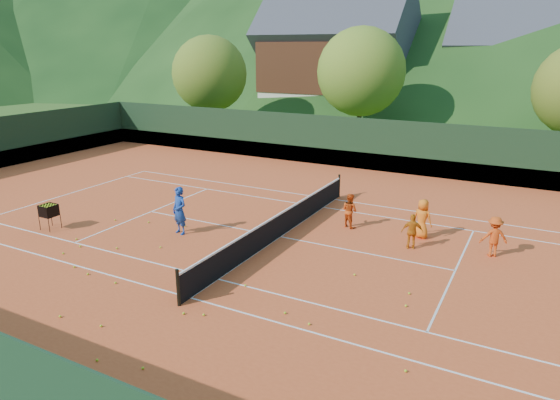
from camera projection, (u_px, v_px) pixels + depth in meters
The scene contains 39 objects.
ground at pixel (280, 237), 18.95m from camera, with size 400.00×400.00×0.00m, color #2C4C17.
clay_court at pixel (280, 237), 18.94m from camera, with size 40.00×24.00×0.02m, color #CB4A20.
coach at pixel (179, 211), 19.01m from camera, with size 0.68×0.44×1.85m, color #173C95.
student_a at pixel (350, 210), 19.79m from camera, with size 0.67×0.52×1.38m, color #CB4612.
student_b at pixel (412, 231), 17.65m from camera, with size 0.75×0.31×1.29m, color orange.
student_c at pixel (422, 219), 18.64m from camera, with size 0.73×0.48×1.50m, color orange.
student_d at pixel (494, 237), 17.00m from camera, with size 0.92×0.53×1.42m, color #D34712.
tennis_ball_0 at pixel (101, 326), 12.81m from camera, with size 0.07×0.07×0.07m, color #A9D623.
tennis_ball_2 at pixel (74, 267), 16.25m from camera, with size 0.07×0.07×0.07m, color #A9D623.
tennis_ball_3 at pixel (355, 275), 15.70m from camera, with size 0.07×0.07×0.07m, color #A9D623.
tennis_ball_4 at pixel (184, 313), 13.41m from camera, with size 0.07×0.07×0.07m, color #A9D623.
tennis_ball_5 at pixel (406, 306), 13.81m from camera, with size 0.07×0.07×0.07m, color #A9D623.
tennis_ball_6 at pixel (117, 248), 17.77m from camera, with size 0.07×0.07×0.07m, color #A9D623.
tennis_ball_7 at pixel (285, 313), 13.44m from camera, with size 0.07×0.07×0.07m, color #A9D623.
tennis_ball_8 at pixel (143, 368), 11.12m from camera, with size 0.07×0.07×0.07m, color #A9D623.
tennis_ball_9 at pixel (309, 324), 12.90m from camera, with size 0.07×0.07×0.07m, color #A9D623.
tennis_ball_10 at pixel (80, 246), 17.93m from camera, with size 0.07×0.07×0.07m, color #A9D623.
tennis_ball_12 at pixel (406, 371), 11.03m from camera, with size 0.07×0.07×0.07m, color #A9D623.
tennis_ball_13 at pixel (115, 220), 20.67m from camera, with size 0.07×0.07×0.07m, color #A9D623.
tennis_ball_14 at pixel (88, 274), 15.74m from camera, with size 0.07×0.07×0.07m, color #A9D623.
tennis_ball_15 at pixel (245, 285), 14.99m from camera, with size 0.07×0.07×0.07m, color #A9D623.
tennis_ball_16 at pixel (204, 315), 13.34m from camera, with size 0.07×0.07×0.07m, color #A9D623.
tennis_ball_17 at pixel (97, 360), 11.41m from camera, with size 0.07×0.07×0.07m, color #A9D623.
tennis_ball_18 at pixel (409, 293), 14.50m from camera, with size 0.07×0.07×0.07m, color #A9D623.
tennis_ball_19 at pixel (160, 247), 17.85m from camera, with size 0.07×0.07×0.07m, color #A9D623.
tennis_ball_20 at pixel (60, 316), 13.27m from camera, with size 0.07×0.07×0.07m, color #A9D623.
tennis_ball_22 at pixel (149, 222), 20.40m from camera, with size 0.07×0.07×0.07m, color #A9D623.
tennis_ball_23 at pixel (63, 253), 17.32m from camera, with size 0.07×0.07×0.07m, color #A9D623.
tennis_ball_24 at pixel (185, 226), 19.96m from camera, with size 0.07×0.07×0.07m, color #A9D623.
tennis_ball_25 at pixel (115, 283), 15.16m from camera, with size 0.07×0.07×0.07m, color #A9D623.
tennis_ball_26 at pixel (76, 239), 18.62m from camera, with size 0.07×0.07×0.07m, color #A9D623.
court_lines at pixel (280, 237), 18.94m from camera, with size 23.83×11.03×0.00m.
tennis_net at pixel (280, 224), 18.79m from camera, with size 0.10×12.07×1.10m.
perimeter_fence at pixel (280, 205), 18.57m from camera, with size 40.40×24.24×3.00m.
ball_hopper at pixel (49, 211), 19.53m from camera, with size 0.57×0.57×1.00m.
chalet_left at pixel (336, 61), 47.09m from camera, with size 13.80×9.93×12.92m.
chalet_mid at pixel (524, 70), 43.45m from camera, with size 12.65×8.82×11.45m.
tree_a at pixel (210, 74), 39.90m from camera, with size 6.00×6.00×7.88m.
tree_b at pixel (361, 72), 36.09m from camera, with size 6.40×6.40×8.40m.
Camera 1 is at (8.33, -15.61, 6.92)m, focal length 32.00 mm.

